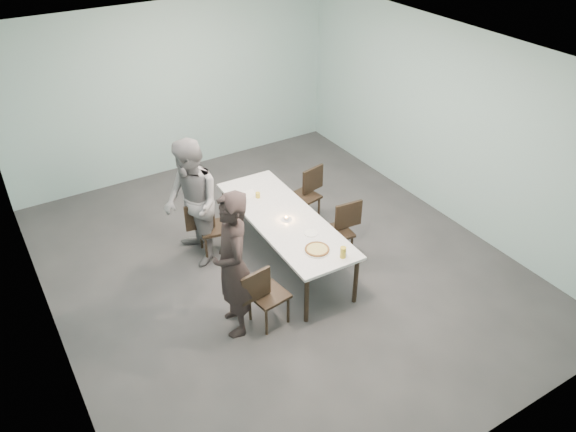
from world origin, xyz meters
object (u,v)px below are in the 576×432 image
chair_far_left (208,225)px  pizza (317,249)px  diner_near (233,265)px  tealight (286,218)px  side_plate (311,233)px  chair_near_right (341,227)px  chair_far_right (308,191)px  chair_near_left (263,293)px  diner_far (192,204)px  beer_glass (343,252)px  water_tumbler (343,252)px  table (284,221)px  amber_tumbler (258,195)px

chair_far_left → pizza: 1.80m
diner_near → tealight: diner_near is taller
diner_near → side_plate: bearing=116.9°
chair_near_right → tealight: 0.85m
side_plate → tealight: tealight is taller
chair_far_right → tealight: (-0.90, -0.84, 0.27)m
diner_near → side_plate: diner_near is taller
chair_near_left → diner_far: 1.76m
chair_far_left → pizza: (0.80, -1.59, 0.27)m
beer_glass → tealight: size_ratio=2.68×
chair_far_left → tealight: (0.83, -0.79, 0.27)m
water_tumbler → chair_far_left: bearing=119.0°
chair_near_left → tealight: bearing=38.1°
chair_far_left → water_tumbler: 2.13m
chair_far_left → water_tumbler: chair_far_left is taller
chair_far_left → chair_near_right: (1.60, -1.03, 0.00)m
chair_far_right → chair_near_left: bearing=32.8°
diner_near → pizza: size_ratio=5.63×
beer_glass → diner_near: bearing=166.3°
beer_glass → chair_far_left: bearing=118.0°
diner_far → side_plate: (1.15, -1.24, -0.18)m
diner_far → side_plate: bearing=44.5°
chair_far_right → table: bearing=29.2°
table → diner_far: size_ratio=1.41×
chair_far_right → beer_glass: beer_glass is taller
chair_far_left → side_plate: chair_far_left is taller
chair_near_left → side_plate: size_ratio=4.83×
table → diner_far: bearing=145.5°
pizza → amber_tumbler: size_ratio=4.25×
chair_near_left → side_plate: (0.99, 0.45, 0.25)m
tealight → chair_far_left: bearing=136.7°
diner_far → chair_near_right: bearing=61.9°
diner_near → diner_far: diner_near is taller
chair_far_left → beer_glass: beer_glass is taller
chair_far_right → diner_far: 1.99m
pizza → beer_glass: bearing=-55.0°
chair_near_left → chair_near_right: bearing=14.1°
side_plate → water_tumbler: 0.61m
chair_near_right → tealight: size_ratio=15.54×
diner_far → tealight: bearing=54.6°
beer_glass → chair_far_right: bearing=68.9°
chair_far_right → side_plate: 1.54m
chair_near_left → amber_tumbler: 1.85m
chair_far_right → beer_glass: 2.09m
diner_far → amber_tumbler: diner_far is taller
chair_far_right → amber_tumbler: 1.01m
chair_far_left → chair_far_right: (1.74, 0.05, 0.00)m
chair_far_left → amber_tumbler: chair_far_left is taller
side_plate → water_tumbler: size_ratio=2.00×
side_plate → diner_far: bearing=132.9°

